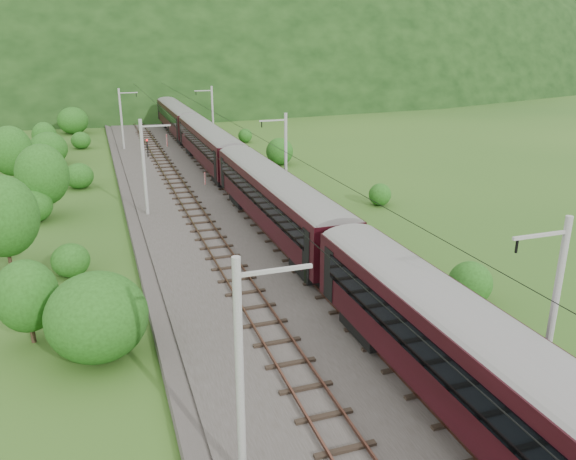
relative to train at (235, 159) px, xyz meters
name	(u,v)px	position (x,y,z in m)	size (l,w,h in m)	color
ground	(403,443)	(-2.40, -35.41, -3.78)	(600.00, 600.00, 0.00)	#214816
railbed	(308,320)	(-2.40, -25.41, -3.63)	(14.00, 220.00, 0.30)	#38332D
track_left	(265,323)	(-4.80, -25.41, -3.41)	(2.40, 220.00, 0.27)	#563124
track_right	(349,310)	(0.00, -25.41, -3.41)	(2.40, 220.00, 0.27)	#563124
catenary_left	(145,165)	(-8.52, -3.41, 0.72)	(2.54, 192.28, 8.00)	gray
catenary_right	(285,156)	(3.72, -3.41, 0.72)	(2.54, 192.28, 8.00)	gray
overhead_wires	(310,194)	(-2.40, -25.41, 3.32)	(4.83, 198.00, 0.03)	black
mountain_main	(111,73)	(-2.40, 224.59, -3.78)	(504.00, 360.00, 244.00)	black
train	(235,159)	(0.00, 0.00, 0.00)	(3.22, 154.68, 5.61)	black
hazard_post_near	(167,140)	(-2.80, 28.51, -2.64)	(0.18, 0.18, 1.68)	red
hazard_post_far	(205,179)	(-2.01, 5.14, -2.84)	(0.14, 0.14, 1.28)	red
signal	(147,147)	(-6.09, 21.67, -2.15)	(0.25, 0.25, 2.26)	black
vegetation_left	(31,242)	(-16.54, -14.63, -1.19)	(13.03, 147.76, 6.52)	#1D4512
vegetation_right	(538,305)	(8.69, -29.76, -2.50)	(7.12, 107.20, 2.96)	#1D4512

